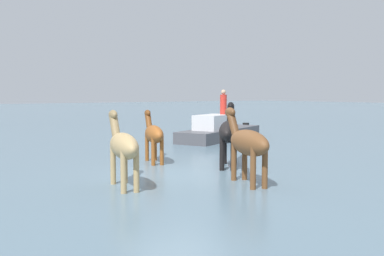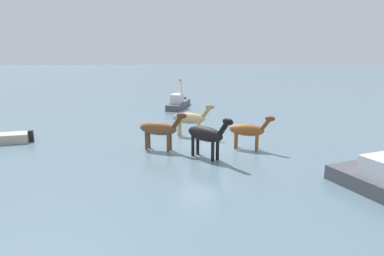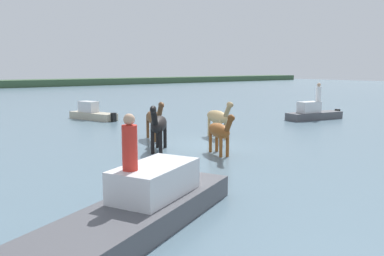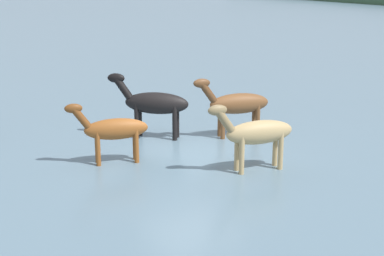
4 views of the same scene
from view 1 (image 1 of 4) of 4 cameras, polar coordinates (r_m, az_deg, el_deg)
The scene contains 7 objects.
ground_plane at distance 12.20m, azimuth -1.81°, elevation -6.02°, with size 173.54×173.54×0.00m, color slate.
horse_mid_herd at distance 13.27m, azimuth 4.86°, elevation -0.48°, with size 1.98×2.12×1.95m.
horse_dark_mare at distance 10.45m, azimuth -9.03°, elevation -2.32°, with size 0.91×2.35×1.82m.
horse_dun_straggler at distance 14.10m, azimuth -5.07°, elevation -0.81°, with size 0.98×2.15×1.68m.
horse_pinto_flank at distance 10.83m, azimuth 7.28°, elevation -1.91°, with size 1.06×2.40×1.87m.
boat_tender_starboard at distance 21.09m, azimuth 3.59°, elevation -0.62°, with size 6.06×3.99×1.38m.
person_helmsman_aft at distance 20.97m, azimuth 4.14°, elevation 3.31°, with size 0.32×0.32×1.19m.
Camera 1 is at (6.46, 10.11, 2.25)m, focal length 40.64 mm.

